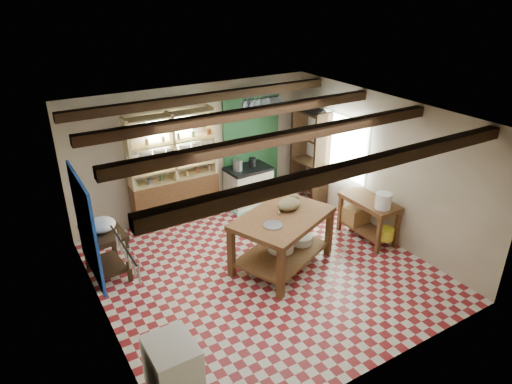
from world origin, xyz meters
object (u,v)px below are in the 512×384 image
white_cabinet (174,376)px  cat (289,204)px  stove (248,187)px  prep_table (106,253)px  right_counter (368,219)px  work_table (282,241)px

white_cabinet → cat: (2.79, 1.85, 0.57)m
stove → cat: size_ratio=2.11×
prep_table → white_cabinet: white_cabinet is taller
cat → right_counter: bearing=-40.7°
work_table → cat: 0.61m
work_table → stove: 2.27m
cat → prep_table: bearing=126.7°
right_counter → cat: 1.74m
stove → white_cabinet: size_ratio=1.00×
work_table → stove: bearing=51.4°
white_cabinet → cat: 3.40m
stove → white_cabinet: (-3.20, -3.89, 0.01)m
stove → right_counter: (1.20, -2.27, -0.04)m
stove → white_cabinet: bearing=-132.3°
work_table → right_counter: (1.82, -0.09, -0.07)m
work_table → white_cabinet: 3.09m
prep_table → white_cabinet: 2.91m
white_cabinet → work_table: bearing=33.0°
right_counter → prep_table: bearing=163.1°
prep_table → cat: size_ratio=1.94×
work_table → prep_table: bearing=132.5°
stove → right_counter: 2.56m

